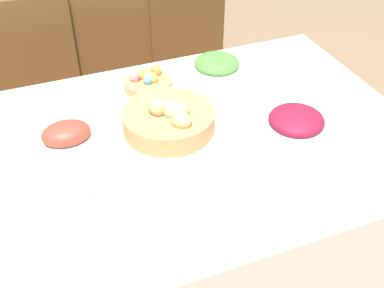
% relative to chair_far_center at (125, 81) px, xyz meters
% --- Properties ---
extents(ground_plane, '(12.00, 12.00, 0.00)m').
position_rel_chair_far_center_xyz_m(ground_plane, '(0.01, -0.87, -0.50)').
color(ground_plane, '#7F664C').
extents(dining_table, '(1.57, 1.08, 0.77)m').
position_rel_chair_far_center_xyz_m(dining_table, '(0.01, -0.87, -0.12)').
color(dining_table, white).
rests_on(dining_table, ground).
extents(chair_far_center, '(0.43, 0.43, 0.95)m').
position_rel_chair_far_center_xyz_m(chair_far_center, '(0.00, 0.00, 0.00)').
color(chair_far_center, brown).
rests_on(chair_far_center, ground).
extents(chair_far_left, '(0.45, 0.45, 0.95)m').
position_rel_chair_far_center_xyz_m(chair_far_left, '(-0.42, -0.00, 0.00)').
color(chair_far_left, brown).
rests_on(chair_far_left, ground).
extents(chair_far_right, '(0.45, 0.45, 0.95)m').
position_rel_chair_far_center_xyz_m(chair_far_right, '(0.40, -0.00, 0.00)').
color(chair_far_right, brown).
rests_on(chair_far_right, ground).
extents(sideboard, '(1.13, 0.44, 0.98)m').
position_rel_chair_far_center_xyz_m(sideboard, '(0.08, 1.01, -0.02)').
color(sideboard, brown).
rests_on(sideboard, ground).
extents(bread_basket, '(0.32, 0.32, 0.13)m').
position_rel_chair_far_center_xyz_m(bread_basket, '(-0.03, -0.80, 0.31)').
color(bread_basket, '#AD8451').
rests_on(bread_basket, dining_table).
extents(egg_basket, '(0.19, 0.19, 0.08)m').
position_rel_chair_far_center_xyz_m(egg_basket, '(-0.02, -0.51, 0.29)').
color(egg_basket, '#AD8451').
rests_on(egg_basket, dining_table).
extents(ham_platter, '(0.25, 0.18, 0.07)m').
position_rel_chair_far_center_xyz_m(ham_platter, '(-0.37, -0.74, 0.29)').
color(ham_platter, white).
rests_on(ham_platter, dining_table).
extents(beet_salad_bowl, '(0.22, 0.22, 0.11)m').
position_rel_chair_far_center_xyz_m(beet_salad_bowl, '(0.34, -1.00, 0.32)').
color(beet_salad_bowl, white).
rests_on(beet_salad_bowl, dining_table).
extents(green_salad_bowl, '(0.21, 0.21, 0.10)m').
position_rel_chair_far_center_xyz_m(green_salad_bowl, '(0.25, -0.55, 0.31)').
color(green_salad_bowl, white).
rests_on(green_salad_bowl, dining_table).
extents(dinner_plate, '(0.28, 0.28, 0.01)m').
position_rel_chair_far_center_xyz_m(dinner_plate, '(-0.10, -1.23, 0.27)').
color(dinner_plate, white).
rests_on(dinner_plate, dining_table).
extents(fork, '(0.02, 0.18, 0.00)m').
position_rel_chair_far_center_xyz_m(fork, '(-0.26, -1.23, 0.27)').
color(fork, silver).
rests_on(fork, dining_table).
extents(knife, '(0.02, 0.18, 0.00)m').
position_rel_chair_far_center_xyz_m(knife, '(0.07, -1.23, 0.27)').
color(knife, silver).
rests_on(knife, dining_table).
extents(spoon, '(0.02, 0.18, 0.00)m').
position_rel_chair_far_center_xyz_m(spoon, '(0.10, -1.23, 0.27)').
color(spoon, silver).
rests_on(spoon, dining_table).
extents(drinking_cup, '(0.08, 0.08, 0.08)m').
position_rel_chair_far_center_xyz_m(drinking_cup, '(0.16, -1.03, 0.30)').
color(drinking_cup, silver).
rests_on(drinking_cup, dining_table).
extents(butter_dish, '(0.12, 0.07, 0.03)m').
position_rel_chair_far_center_xyz_m(butter_dish, '(-0.42, -1.00, 0.28)').
color(butter_dish, white).
rests_on(butter_dish, dining_table).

